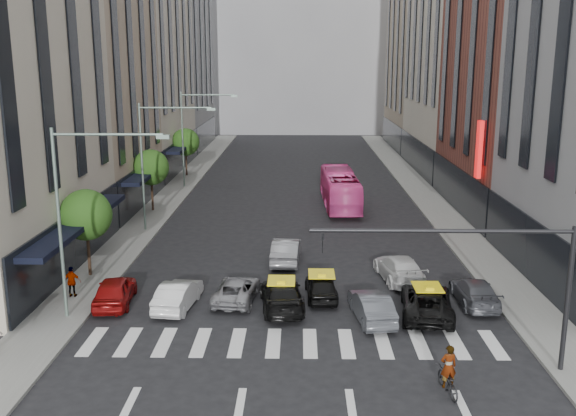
{
  "coord_description": "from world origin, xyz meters",
  "views": [
    {
      "loc": [
        0.1,
        -24.5,
        12.16
      ],
      "look_at": [
        -0.53,
        10.43,
        4.0
      ],
      "focal_mm": 40.0,
      "sensor_mm": 36.0,
      "label": 1
    }
  ],
  "objects_px": {
    "streetlamp_mid": "(155,150)",
    "car_red": "(115,291)",
    "taxi_left": "(281,295)",
    "streetlamp_far": "(192,126)",
    "bus": "(340,189)",
    "car_white_front": "(178,295)",
    "motorcycle": "(448,381)",
    "streetlamp_near": "(78,199)",
    "pedestrian_far": "(72,282)",
    "taxi_center": "(321,286)"
  },
  "relations": [
    {
      "from": "taxi_center",
      "to": "bus",
      "type": "height_order",
      "value": "bus"
    },
    {
      "from": "car_white_front",
      "to": "bus",
      "type": "xyz_separation_m",
      "value": [
        9.43,
        22.66,
        0.82
      ]
    },
    {
      "from": "streetlamp_mid",
      "to": "car_red",
      "type": "relative_size",
      "value": 2.08
    },
    {
      "from": "pedestrian_far",
      "to": "taxi_left",
      "type": "bearing_deg",
      "value": 175.59
    },
    {
      "from": "bus",
      "to": "motorcycle",
      "type": "relative_size",
      "value": 5.8
    },
    {
      "from": "streetlamp_near",
      "to": "streetlamp_mid",
      "type": "relative_size",
      "value": 1.0
    },
    {
      "from": "streetlamp_near",
      "to": "streetlamp_far",
      "type": "distance_m",
      "value": 32.0
    },
    {
      "from": "taxi_left",
      "to": "motorcycle",
      "type": "xyz_separation_m",
      "value": [
        6.4,
        -8.23,
        -0.22
      ]
    },
    {
      "from": "streetlamp_near",
      "to": "car_red",
      "type": "height_order",
      "value": "streetlamp_near"
    },
    {
      "from": "car_white_front",
      "to": "pedestrian_far",
      "type": "bearing_deg",
      "value": -3.21
    },
    {
      "from": "streetlamp_mid",
      "to": "taxi_center",
      "type": "xyz_separation_m",
      "value": [
        11.31,
        -13.09,
        -5.25
      ]
    },
    {
      "from": "streetlamp_near",
      "to": "pedestrian_far",
      "type": "xyz_separation_m",
      "value": [
        -1.55,
        2.54,
        -4.95
      ]
    },
    {
      "from": "streetlamp_near",
      "to": "pedestrian_far",
      "type": "height_order",
      "value": "streetlamp_near"
    },
    {
      "from": "motorcycle",
      "to": "taxi_left",
      "type": "bearing_deg",
      "value": -61.22
    },
    {
      "from": "taxi_center",
      "to": "motorcycle",
      "type": "bearing_deg",
      "value": 111.28
    },
    {
      "from": "pedestrian_far",
      "to": "bus",
      "type": "bearing_deg",
      "value": -123.91
    },
    {
      "from": "streetlamp_mid",
      "to": "car_red",
      "type": "xyz_separation_m",
      "value": [
        0.84,
        -14.11,
        -5.17
      ]
    },
    {
      "from": "streetlamp_far",
      "to": "motorcycle",
      "type": "relative_size",
      "value": 4.8
    },
    {
      "from": "bus",
      "to": "car_red",
      "type": "bearing_deg",
      "value": 58.29
    },
    {
      "from": "streetlamp_far",
      "to": "bus",
      "type": "xyz_separation_m",
      "value": [
        13.55,
        -7.84,
        -4.39
      ]
    },
    {
      "from": "motorcycle",
      "to": "taxi_center",
      "type": "bearing_deg",
      "value": -74.68
    },
    {
      "from": "streetlamp_near",
      "to": "motorcycle",
      "type": "relative_size",
      "value": 4.8
    },
    {
      "from": "taxi_center",
      "to": "pedestrian_far",
      "type": "xyz_separation_m",
      "value": [
        -12.86,
        -0.37,
        0.3
      ]
    },
    {
      "from": "car_white_front",
      "to": "pedestrian_far",
      "type": "xyz_separation_m",
      "value": [
        -5.67,
        1.04,
        0.27
      ]
    },
    {
      "from": "streetlamp_mid",
      "to": "taxi_left",
      "type": "height_order",
      "value": "streetlamp_mid"
    },
    {
      "from": "bus",
      "to": "motorcycle",
      "type": "bearing_deg",
      "value": 91.94
    },
    {
      "from": "car_white_front",
      "to": "bus",
      "type": "distance_m",
      "value": 24.55
    },
    {
      "from": "taxi_center",
      "to": "bus",
      "type": "xyz_separation_m",
      "value": [
        2.24,
        21.25,
        0.86
      ]
    },
    {
      "from": "motorcycle",
      "to": "pedestrian_far",
      "type": "bearing_deg",
      "value": -37.34
    },
    {
      "from": "pedestrian_far",
      "to": "streetlamp_far",
      "type": "bearing_deg",
      "value": -91.99
    },
    {
      "from": "streetlamp_mid",
      "to": "streetlamp_far",
      "type": "xyz_separation_m",
      "value": [
        0.0,
        16.0,
        0.0
      ]
    },
    {
      "from": "bus",
      "to": "pedestrian_far",
      "type": "bearing_deg",
      "value": 53.07
    },
    {
      "from": "taxi_left",
      "to": "motorcycle",
      "type": "bearing_deg",
      "value": 121.04
    },
    {
      "from": "car_white_front",
      "to": "bus",
      "type": "height_order",
      "value": "bus"
    },
    {
      "from": "streetlamp_far",
      "to": "car_red",
      "type": "bearing_deg",
      "value": -88.39
    },
    {
      "from": "car_red",
      "to": "pedestrian_far",
      "type": "xyz_separation_m",
      "value": [
        -2.39,
        0.65,
        0.22
      ]
    },
    {
      "from": "streetlamp_near",
      "to": "streetlamp_mid",
      "type": "height_order",
      "value": "same"
    },
    {
      "from": "motorcycle",
      "to": "bus",
      "type": "bearing_deg",
      "value": -95.13
    },
    {
      "from": "streetlamp_far",
      "to": "bus",
      "type": "distance_m",
      "value": 16.26
    },
    {
      "from": "streetlamp_mid",
      "to": "bus",
      "type": "relative_size",
      "value": 0.83
    },
    {
      "from": "streetlamp_mid",
      "to": "motorcycle",
      "type": "distance_m",
      "value": 28.13
    },
    {
      "from": "bus",
      "to": "streetlamp_far",
      "type": "bearing_deg",
      "value": -32.06
    },
    {
      "from": "car_white_front",
      "to": "motorcycle",
      "type": "height_order",
      "value": "car_white_front"
    },
    {
      "from": "streetlamp_mid",
      "to": "streetlamp_far",
      "type": "distance_m",
      "value": 16.0
    },
    {
      "from": "car_red",
      "to": "streetlamp_far",
      "type": "bearing_deg",
      "value": -93.71
    },
    {
      "from": "car_white_front",
      "to": "taxi_left",
      "type": "distance_m",
      "value": 5.16
    },
    {
      "from": "car_white_front",
      "to": "taxi_left",
      "type": "xyz_separation_m",
      "value": [
        5.16,
        0.01,
        0.03
      ]
    },
    {
      "from": "streetlamp_far",
      "to": "car_red",
      "type": "relative_size",
      "value": 2.08
    },
    {
      "from": "car_red",
      "to": "car_white_front",
      "type": "height_order",
      "value": "car_red"
    },
    {
      "from": "bus",
      "to": "motorcycle",
      "type": "distance_m",
      "value": 30.97
    }
  ]
}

